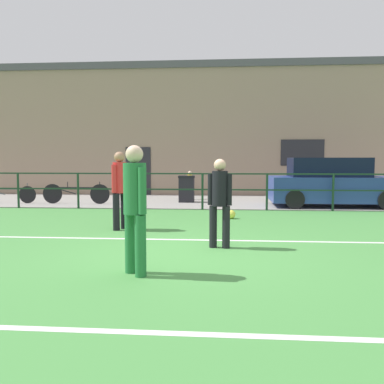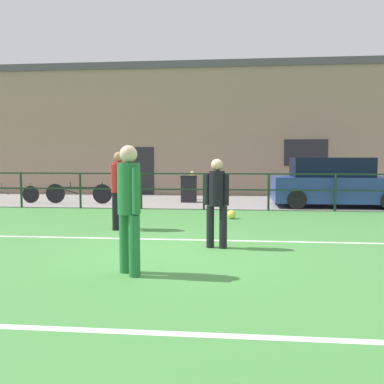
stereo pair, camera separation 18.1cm
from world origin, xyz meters
The scene contains 15 objects.
ground centered at (0.00, 0.00, -0.02)m, with size 60.00×44.00×0.04m, color #478C42.
field_line_touchline centered at (0.00, 1.08, 0.00)m, with size 36.00×0.11×0.00m, color white.
field_line_hash centered at (0.00, -3.32, 0.00)m, with size 36.00×0.11×0.00m, color white.
pavement_strip centered at (0.00, 8.50, 0.01)m, with size 48.00×5.00×0.02m, color gray.
perimeter_fence centered at (0.00, 6.00, 0.75)m, with size 36.07×0.07×1.15m.
clubhouse_facade centered at (0.00, 12.20, 2.89)m, with size 28.00×2.56×5.76m.
player_goalkeeper centered at (0.62, 0.40, 0.90)m, with size 0.43×0.28×1.59m.
player_striker centered at (-0.50, -1.43, 1.01)m, with size 0.37×0.38×1.78m.
player_winger centered at (-1.64, 2.16, 0.99)m, with size 0.31×0.44×1.75m.
soccer_ball_match centered at (0.87, 4.07, 0.12)m, with size 0.23×0.23×0.23m, color #E5E04C.
spectator_child centered at (-0.66, 9.04, 0.65)m, with size 0.30×0.19×1.11m.
parked_car_red centered at (4.24, 7.10, 0.78)m, with size 4.13×1.87×1.61m.
bicycle_parked_0 centered at (-7.10, 7.20, 0.34)m, with size 2.23×0.04×0.71m.
bicycle_parked_1 centered at (-4.52, 7.20, 0.38)m, with size 2.40×0.04×0.78m.
trash_bin_0 centered at (-0.70, 8.06, 0.51)m, with size 0.57×0.49×0.96m.
Camera 1 is at (0.73, -6.98, 1.59)m, focal length 38.98 mm.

